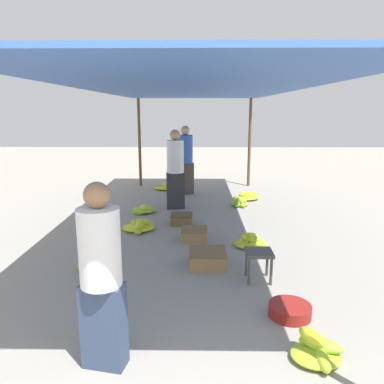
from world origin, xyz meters
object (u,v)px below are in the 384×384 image
Objects in this scene: shopper_walking_mid at (175,168)px; banana_pile_left_3 at (143,210)px; shopper_walking_far at (185,159)px; banana_pile_left_0 at (94,266)px; crate_mid at (208,258)px; vendor_foreground at (101,275)px; banana_pile_left_2 at (165,187)px; banana_pile_right_0 at (318,350)px; stool at (259,257)px; banana_pile_left_1 at (140,226)px; basin_black at (290,310)px; crate_far at (182,219)px; banana_pile_right_2 at (240,203)px; banana_pile_right_3 at (247,196)px; banana_pile_right_1 at (251,242)px; crate_near at (194,234)px.

banana_pile_left_3 is at bearing -150.38° from shopper_walking_mid.
shopper_walking_far is (0.84, 1.85, 0.85)m from banana_pile_left_3.
crate_mid is (1.54, 0.17, 0.04)m from banana_pile_left_0.
vendor_foreground is 3.04× the size of banana_pile_left_0.
banana_pile_left_2 is (0.51, 5.31, 0.00)m from banana_pile_left_0.
crate_mid is at bearing 114.64° from banana_pile_right_0.
stool is 0.78× the size of crate_mid.
banana_pile_left_0 is 1.77m from banana_pile_left_1.
basin_black is 4.73m from shopper_walking_mid.
banana_pile_left_0 is at bearing -102.89° from shopper_walking_far.
banana_pile_left_1 reaches higher than crate_far.
shopper_walking_mid is (0.30, 5.22, 0.07)m from vendor_foreground.
basin_black is 2.63m from banana_pile_left_0.
banana_pile_left_3 is (-0.37, 4.84, -0.77)m from vendor_foreground.
banana_pile_right_0 is (2.45, -1.81, 0.02)m from banana_pile_left_0.
banana_pile_right_2 is at bearing 91.05° from banana_pile_right_0.
banana_pile_right_2 is at bearing 76.22° from crate_mid.
shopper_walking_mid is (-1.68, -0.87, 0.83)m from banana_pile_right_3.
vendor_foreground reaches higher than banana_pile_left_2.
vendor_foreground is 3.06× the size of banana_pile_right_1.
banana_pile_left_3 reaches higher than banana_pile_right_3.
banana_pile_left_3 is 1.09× the size of banana_pile_right_0.
banana_pile_right_0 is 5.99m from banana_pile_right_3.
shopper_walking_far is (-1.09, 5.04, 0.59)m from stool.
banana_pile_right_0 is at bearing -64.98° from banana_pile_left_3.
banana_pile_right_0 is (1.84, 0.11, -0.75)m from vendor_foreground.
shopper_walking_mid reaches higher than crate_mid.
crate_far is at bearing 102.69° from crate_mid.
shopper_walking_far reaches higher than banana_pile_right_0.
stool is 0.88× the size of basin_black.
banana_pile_left_1 is 3.58m from banana_pile_left_2.
vendor_foreground is at bearing -72.17° from banana_pile_left_0.
crate_mid reaches higher than crate_far.
crate_near is at bearing -56.57° from banana_pile_left_3.
banana_pile_left_0 is at bearing -94.85° from banana_pile_left_3.
stool is (1.56, 1.65, -0.51)m from vendor_foreground.
banana_pile_left_1 is 2.06m from banana_pile_right_1.
crate_far is (-1.15, 1.23, 0.01)m from banana_pile_right_1.
banana_pile_right_1 is 4.10m from shopper_walking_far.
shopper_walking_mid is at bearing -152.55° from banana_pile_right_3.
crate_mid is at bearing -104.81° from banana_pile_right_3.
shopper_walking_far reaches higher than banana_pile_left_2.
banana_pile_right_1 is (1.74, -4.39, 0.02)m from banana_pile_left_2.
shopper_walking_far is at bearing 102.19° from stool.
vendor_foreground is 3.36m from banana_pile_right_1.
vendor_foreground reaches higher than banana_pile_right_1.
banana_pile_left_0 is 2.43m from banana_pile_right_1.
shopper_walking_far is (-1.29, 5.89, 0.84)m from basin_black.
banana_pile_right_0 reaches higher than banana_pile_left_2.
basin_black is 0.91× the size of banana_pile_right_2.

